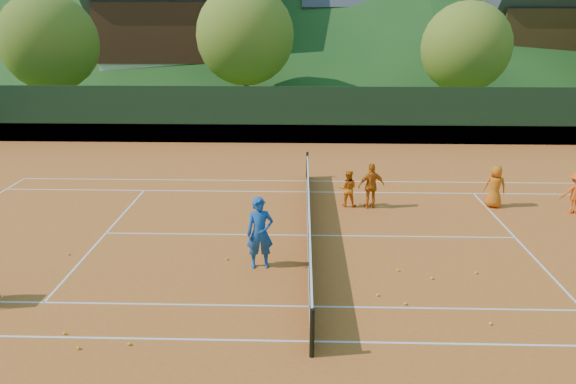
{
  "coord_description": "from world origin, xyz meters",
  "views": [
    {
      "loc": [
        -0.24,
        -14.69,
        6.6
      ],
      "look_at": [
        -0.64,
        0.0,
        1.45
      ],
      "focal_mm": 32.0,
      "sensor_mm": 36.0,
      "label": 1
    }
  ],
  "objects_px": {
    "coach": "(260,233)",
    "chalet_left": "(186,25)",
    "student_c": "(495,186)",
    "student_d": "(575,193)",
    "chalet_mid": "(372,32)",
    "student_a": "(348,188)",
    "chalet_right": "(549,30)",
    "student_b": "(371,186)",
    "tennis_net": "(309,221)"
  },
  "relations": [
    {
      "from": "coach",
      "to": "chalet_left",
      "type": "relative_size",
      "value": 0.15
    },
    {
      "from": "student_c",
      "to": "student_d",
      "type": "xyz_separation_m",
      "value": [
        2.57,
        -0.5,
        -0.03
      ]
    },
    {
      "from": "chalet_mid",
      "to": "student_a",
      "type": "bearing_deg",
      "value": -98.31
    },
    {
      "from": "chalet_mid",
      "to": "chalet_right",
      "type": "height_order",
      "value": "chalet_right"
    },
    {
      "from": "student_b",
      "to": "chalet_right",
      "type": "distance_m",
      "value": 33.05
    },
    {
      "from": "student_d",
      "to": "chalet_mid",
      "type": "bearing_deg",
      "value": -82.73
    },
    {
      "from": "coach",
      "to": "student_a",
      "type": "bearing_deg",
      "value": 50.31
    },
    {
      "from": "coach",
      "to": "student_a",
      "type": "distance_m",
      "value": 5.5
    },
    {
      "from": "coach",
      "to": "chalet_mid",
      "type": "distance_m",
      "value": 37.07
    },
    {
      "from": "chalet_mid",
      "to": "chalet_right",
      "type": "distance_m",
      "value": 14.56
    },
    {
      "from": "coach",
      "to": "tennis_net",
      "type": "distance_m",
      "value": 2.56
    },
    {
      "from": "coach",
      "to": "student_d",
      "type": "relative_size",
      "value": 1.36
    },
    {
      "from": "chalet_mid",
      "to": "student_d",
      "type": "bearing_deg",
      "value": -84.27
    },
    {
      "from": "coach",
      "to": "tennis_net",
      "type": "height_order",
      "value": "coach"
    },
    {
      "from": "student_c",
      "to": "student_b",
      "type": "bearing_deg",
      "value": 11.93
    },
    {
      "from": "tennis_net",
      "to": "chalet_mid",
      "type": "relative_size",
      "value": 0.95
    },
    {
      "from": "coach",
      "to": "student_d",
      "type": "xyz_separation_m",
      "value": [
        10.53,
        4.32,
        -0.27
      ]
    },
    {
      "from": "student_c",
      "to": "tennis_net",
      "type": "xyz_separation_m",
      "value": [
        -6.62,
        -2.7,
        -0.26
      ]
    },
    {
      "from": "student_b",
      "to": "student_c",
      "type": "relative_size",
      "value": 1.07
    },
    {
      "from": "chalet_left",
      "to": "chalet_right",
      "type": "relative_size",
      "value": 1.16
    },
    {
      "from": "student_c",
      "to": "tennis_net",
      "type": "height_order",
      "value": "student_c"
    },
    {
      "from": "chalet_mid",
      "to": "chalet_right",
      "type": "bearing_deg",
      "value": -15.95
    },
    {
      "from": "student_a",
      "to": "coach",
      "type": "bearing_deg",
      "value": 69.93
    },
    {
      "from": "chalet_left",
      "to": "tennis_net",
      "type": "bearing_deg",
      "value": -71.57
    },
    {
      "from": "student_a",
      "to": "chalet_left",
      "type": "bearing_deg",
      "value": -57.26
    },
    {
      "from": "coach",
      "to": "chalet_mid",
      "type": "relative_size",
      "value": 0.16
    },
    {
      "from": "coach",
      "to": "student_c",
      "type": "bearing_deg",
      "value": 21.69
    },
    {
      "from": "student_c",
      "to": "student_d",
      "type": "distance_m",
      "value": 2.62
    },
    {
      "from": "student_b",
      "to": "student_a",
      "type": "bearing_deg",
      "value": -21.11
    },
    {
      "from": "chalet_mid",
      "to": "chalet_right",
      "type": "xyz_separation_m",
      "value": [
        14.0,
        -4.0,
        0.27
      ]
    },
    {
      "from": "student_b",
      "to": "student_c",
      "type": "xyz_separation_m",
      "value": [
        4.39,
        0.21,
        -0.05
      ]
    },
    {
      "from": "chalet_left",
      "to": "chalet_right",
      "type": "bearing_deg",
      "value": 0.0
    },
    {
      "from": "student_a",
      "to": "chalet_left",
      "type": "relative_size",
      "value": 0.1
    },
    {
      "from": "coach",
      "to": "student_a",
      "type": "xyz_separation_m",
      "value": [
        2.76,
        4.75,
        -0.34
      ]
    },
    {
      "from": "student_a",
      "to": "chalet_right",
      "type": "height_order",
      "value": "chalet_right"
    },
    {
      "from": "student_a",
      "to": "chalet_mid",
      "type": "height_order",
      "value": "chalet_mid"
    },
    {
      "from": "student_a",
      "to": "student_b",
      "type": "relative_size",
      "value": 0.82
    },
    {
      "from": "tennis_net",
      "to": "chalet_right",
      "type": "xyz_separation_m",
      "value": [
        20.0,
        30.0,
        4.74
      ]
    },
    {
      "from": "student_a",
      "to": "student_c",
      "type": "distance_m",
      "value": 5.2
    },
    {
      "from": "tennis_net",
      "to": "chalet_mid",
      "type": "xyz_separation_m",
      "value": [
        6.0,
        34.0,
        4.47
      ]
    },
    {
      "from": "coach",
      "to": "chalet_mid",
      "type": "bearing_deg",
      "value": 68.99
    },
    {
      "from": "student_b",
      "to": "chalet_left",
      "type": "xyz_separation_m",
      "value": [
        -12.23,
        27.51,
        4.81
      ]
    },
    {
      "from": "chalet_left",
      "to": "chalet_right",
      "type": "height_order",
      "value": "chalet_left"
    },
    {
      "from": "student_a",
      "to": "tennis_net",
      "type": "relative_size",
      "value": 0.11
    },
    {
      "from": "coach",
      "to": "chalet_mid",
      "type": "height_order",
      "value": "chalet_mid"
    },
    {
      "from": "chalet_left",
      "to": "student_c",
      "type": "bearing_deg",
      "value": -58.66
    },
    {
      "from": "chalet_left",
      "to": "chalet_mid",
      "type": "xyz_separation_m",
      "value": [
        16.0,
        4.0,
        -0.66
      ]
    },
    {
      "from": "student_a",
      "to": "chalet_right",
      "type": "bearing_deg",
      "value": -114.07
    },
    {
      "from": "student_b",
      "to": "tennis_net",
      "type": "distance_m",
      "value": 3.35
    },
    {
      "from": "student_d",
      "to": "tennis_net",
      "type": "bearing_deg",
      "value": 15.01
    }
  ]
}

